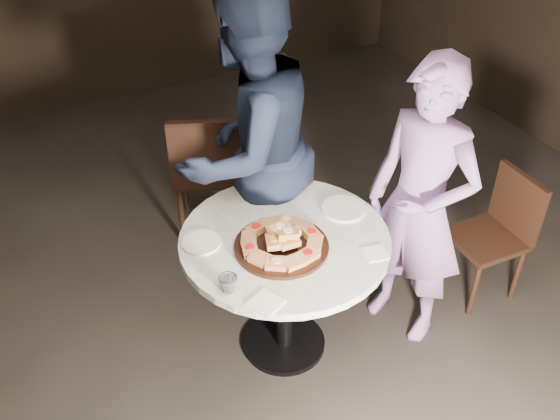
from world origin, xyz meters
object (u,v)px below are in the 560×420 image
(chair_far, at_px, (208,167))
(water_glass, at_px, (228,284))
(table, at_px, (285,259))
(diner_teal, at_px, (420,207))
(focaccia_pile, at_px, (282,239))
(chair_right, at_px, (498,228))
(diner_navy, at_px, (247,151))
(serving_board, at_px, (281,246))

(chair_far, bearing_deg, water_glass, 95.76)
(table, xyz_separation_m, diner_teal, (0.70, -0.14, 0.18))
(table, bearing_deg, diner_teal, -11.24)
(diner_teal, bearing_deg, focaccia_pile, -116.35)
(focaccia_pile, height_order, chair_right, focaccia_pile)
(focaccia_pile, xyz_separation_m, chair_right, (1.36, -0.08, -0.37))
(chair_right, height_order, diner_navy, diner_navy)
(water_glass, bearing_deg, diner_teal, 3.88)
(focaccia_pile, bearing_deg, chair_far, 86.65)
(diner_teal, bearing_deg, chair_far, -171.74)
(chair_far, distance_m, chair_right, 1.79)
(focaccia_pile, relative_size, chair_far, 0.43)
(diner_navy, height_order, diner_teal, diner_navy)
(water_glass, distance_m, diner_teal, 1.09)
(serving_board, distance_m, diner_teal, 0.75)
(serving_board, xyz_separation_m, diner_teal, (0.75, -0.07, 0.02))
(water_glass, relative_size, chair_far, 0.09)
(diner_navy, relative_size, diner_teal, 1.17)
(focaccia_pile, distance_m, diner_teal, 0.75)
(focaccia_pile, height_order, diner_teal, diner_teal)
(focaccia_pile, distance_m, chair_far, 1.19)
(serving_board, distance_m, focaccia_pile, 0.04)
(serving_board, xyz_separation_m, diner_navy, (0.11, 0.61, 0.16))
(chair_right, bearing_deg, table, -93.67)
(table, relative_size, chair_far, 1.23)
(table, xyz_separation_m, chair_right, (1.31, -0.14, -0.18))
(serving_board, xyz_separation_m, focaccia_pile, (0.00, 0.00, 0.04))
(table, distance_m, diner_navy, 0.63)
(table, bearing_deg, focaccia_pile, -126.52)
(diner_navy, bearing_deg, diner_teal, 110.87)
(table, xyz_separation_m, chair_far, (0.02, 1.09, -0.09))
(focaccia_pile, height_order, water_glass, focaccia_pile)
(chair_right, bearing_deg, chair_far, -131.01)
(chair_far, distance_m, diner_teal, 1.43)
(table, distance_m, water_glass, 0.48)
(serving_board, bearing_deg, focaccia_pile, 6.58)
(diner_navy, distance_m, diner_teal, 0.95)
(water_glass, bearing_deg, diner_navy, 59.65)
(focaccia_pile, xyz_separation_m, chair_far, (0.07, 1.15, -0.28))
(focaccia_pile, bearing_deg, serving_board, -173.42)
(table, relative_size, focaccia_pile, 2.87)
(water_glass, bearing_deg, table, 28.73)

